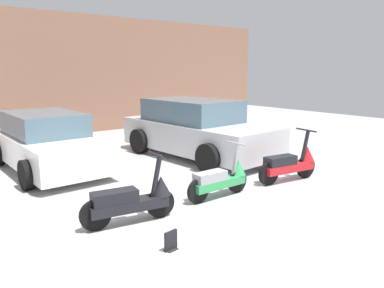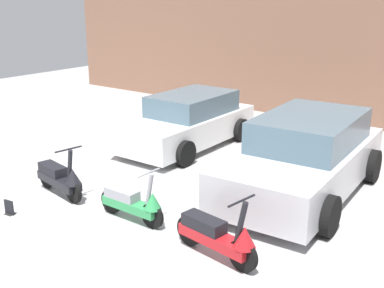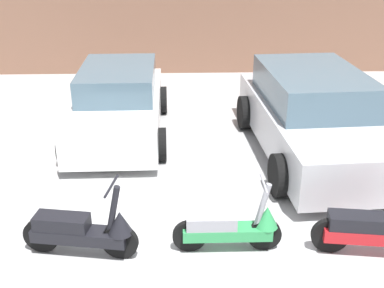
{
  "view_description": "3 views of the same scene",
  "coord_description": "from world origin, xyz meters",
  "px_view_note": "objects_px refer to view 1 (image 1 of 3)",
  "views": [
    {
      "loc": [
        -3.87,
        -4.08,
        2.27
      ],
      "look_at": [
        0.81,
        1.85,
        0.76
      ],
      "focal_mm": 35.0,
      "sensor_mm": 36.0,
      "label": 1
    },
    {
      "loc": [
        5.72,
        -4.58,
        3.64
      ],
      "look_at": [
        0.62,
        2.2,
        0.98
      ],
      "focal_mm": 45.0,
      "sensor_mm": 36.0,
      "label": 2
    },
    {
      "loc": [
        -0.11,
        -4.35,
        3.75
      ],
      "look_at": [
        0.11,
        2.55,
        0.63
      ],
      "focal_mm": 45.0,
      "sensor_mm": 36.0,
      "label": 3
    }
  ],
  "objects_px": {
    "scooter_front_center": "(291,163)",
    "car_rear_left": "(48,143)",
    "scooter_front_right": "(221,179)",
    "car_rear_center": "(197,129)",
    "placard_near_left_scooter": "(171,242)",
    "scooter_front_left": "(133,200)"
  },
  "relations": [
    {
      "from": "car_rear_left",
      "to": "car_rear_center",
      "type": "relative_size",
      "value": 0.86
    },
    {
      "from": "placard_near_left_scooter",
      "to": "scooter_front_left",
      "type": "bearing_deg",
      "value": 86.59
    },
    {
      "from": "scooter_front_left",
      "to": "placard_near_left_scooter",
      "type": "bearing_deg",
      "value": -84.14
    },
    {
      "from": "car_rear_center",
      "to": "placard_near_left_scooter",
      "type": "height_order",
      "value": "car_rear_center"
    },
    {
      "from": "scooter_front_center",
      "to": "car_rear_center",
      "type": "relative_size",
      "value": 0.33
    },
    {
      "from": "scooter_front_left",
      "to": "scooter_front_center",
      "type": "relative_size",
      "value": 0.98
    },
    {
      "from": "car_rear_center",
      "to": "placard_near_left_scooter",
      "type": "distance_m",
      "value": 5.39
    },
    {
      "from": "scooter_front_center",
      "to": "car_rear_center",
      "type": "height_order",
      "value": "car_rear_center"
    },
    {
      "from": "scooter_front_right",
      "to": "car_rear_center",
      "type": "relative_size",
      "value": 0.31
    },
    {
      "from": "scooter_front_left",
      "to": "placard_near_left_scooter",
      "type": "relative_size",
      "value": 5.62
    },
    {
      "from": "car_rear_center",
      "to": "car_rear_left",
      "type": "bearing_deg",
      "value": -109.95
    },
    {
      "from": "car_rear_left",
      "to": "placard_near_left_scooter",
      "type": "height_order",
      "value": "car_rear_left"
    },
    {
      "from": "scooter_front_left",
      "to": "scooter_front_right",
      "type": "relative_size",
      "value": 1.06
    },
    {
      "from": "scooter_front_right",
      "to": "car_rear_center",
      "type": "bearing_deg",
      "value": 58.73
    },
    {
      "from": "scooter_front_center",
      "to": "car_rear_left",
      "type": "xyz_separation_m",
      "value": [
        -3.61,
        4.03,
        0.25
      ]
    },
    {
      "from": "scooter_front_right",
      "to": "scooter_front_center",
      "type": "distance_m",
      "value": 1.81
    },
    {
      "from": "scooter_front_right",
      "to": "car_rear_left",
      "type": "xyz_separation_m",
      "value": [
        -1.82,
        3.87,
        0.28
      ]
    },
    {
      "from": "scooter_front_center",
      "to": "scooter_front_right",
      "type": "bearing_deg",
      "value": -176.89
    },
    {
      "from": "scooter_front_center",
      "to": "car_rear_center",
      "type": "distance_m",
      "value": 3.01
    },
    {
      "from": "scooter_front_center",
      "to": "car_rear_left",
      "type": "distance_m",
      "value": 5.42
    },
    {
      "from": "placard_near_left_scooter",
      "to": "scooter_front_center",
      "type": "bearing_deg",
      "value": 14.56
    },
    {
      "from": "scooter_front_right",
      "to": "car_rear_left",
      "type": "height_order",
      "value": "car_rear_left"
    }
  ]
}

